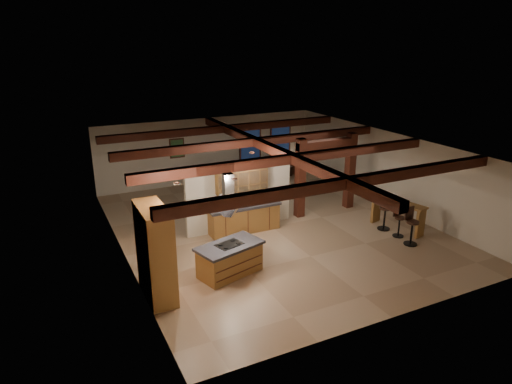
# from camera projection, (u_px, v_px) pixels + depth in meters

# --- Properties ---
(ground) EXTENTS (12.00, 12.00, 0.00)m
(ground) POSITION_uv_depth(u_px,v_px,m) (272.00, 227.00, 15.80)
(ground) COLOR tan
(ground) RESTS_ON ground
(room_walls) EXTENTS (12.00, 12.00, 12.00)m
(room_walls) POSITION_uv_depth(u_px,v_px,m) (272.00, 178.00, 15.23)
(room_walls) COLOR beige
(room_walls) RESTS_ON ground
(ceiling_beams) EXTENTS (10.00, 12.00, 0.28)m
(ceiling_beams) POSITION_uv_depth(u_px,v_px,m) (273.00, 150.00, 14.91)
(ceiling_beams) COLOR #3E150F
(ceiling_beams) RESTS_ON room_walls
(timber_posts) EXTENTS (2.50, 0.30, 2.90)m
(timber_posts) POSITION_uv_depth(u_px,v_px,m) (326.00, 166.00, 16.70)
(timber_posts) COLOR #3E150F
(timber_posts) RESTS_ON ground
(partition_wall) EXTENTS (3.80, 0.18, 2.20)m
(partition_wall) POSITION_uv_depth(u_px,v_px,m) (239.00, 197.00, 15.45)
(partition_wall) COLOR beige
(partition_wall) RESTS_ON ground
(pantry_cabinet) EXTENTS (0.67, 1.60, 2.40)m
(pantry_cabinet) POSITION_uv_depth(u_px,v_px,m) (155.00, 253.00, 11.26)
(pantry_cabinet) COLOR brown
(pantry_cabinet) RESTS_ON ground
(back_counter) EXTENTS (2.50, 0.66, 0.94)m
(back_counter) POSITION_uv_depth(u_px,v_px,m) (244.00, 218.00, 15.32)
(back_counter) COLOR brown
(back_counter) RESTS_ON ground
(upper_display_cabinet) EXTENTS (1.80, 0.36, 0.95)m
(upper_display_cabinet) POSITION_uv_depth(u_px,v_px,m) (241.00, 178.00, 15.05)
(upper_display_cabinet) COLOR brown
(upper_display_cabinet) RESTS_ON partition_wall
(range_hood) EXTENTS (1.10, 1.10, 1.40)m
(range_hood) POSITION_uv_depth(u_px,v_px,m) (229.00, 214.00, 12.13)
(range_hood) COLOR silver
(range_hood) RESTS_ON room_walls
(back_windows) EXTENTS (2.70, 0.07, 1.70)m
(back_windows) POSITION_uv_depth(u_px,v_px,m) (265.00, 143.00, 21.53)
(back_windows) COLOR #3E150F
(back_windows) RESTS_ON room_walls
(framed_art) EXTENTS (0.65, 0.05, 0.85)m
(framed_art) POSITION_uv_depth(u_px,v_px,m) (177.00, 148.00, 19.67)
(framed_art) COLOR #3E150F
(framed_art) RESTS_ON room_walls
(recessed_cans) EXTENTS (3.16, 2.46, 0.03)m
(recessed_cans) POSITION_uv_depth(u_px,v_px,m) (224.00, 170.00, 12.17)
(recessed_cans) COLOR silver
(recessed_cans) RESTS_ON room_walls
(kitchen_island) EXTENTS (2.01, 1.42, 0.90)m
(kitchen_island) POSITION_uv_depth(u_px,v_px,m) (230.00, 259.00, 12.56)
(kitchen_island) COLOR brown
(kitchen_island) RESTS_ON ground
(dining_table) EXTENTS (1.79, 1.08, 0.61)m
(dining_table) POSITION_uv_depth(u_px,v_px,m) (228.00, 192.00, 18.45)
(dining_table) COLOR #3E190F
(dining_table) RESTS_ON ground
(sofa) EXTENTS (2.37, 1.07, 0.67)m
(sofa) POSITION_uv_depth(u_px,v_px,m) (266.00, 169.00, 21.46)
(sofa) COLOR black
(sofa) RESTS_ON ground
(microwave) EXTENTS (0.45, 0.36, 0.22)m
(microwave) POSITION_uv_depth(u_px,v_px,m) (240.00, 203.00, 15.08)
(microwave) COLOR #B7B7BC
(microwave) RESTS_ON back_counter
(bar_counter) EXTENTS (0.93, 1.99, 1.01)m
(bar_counter) POSITION_uv_depth(u_px,v_px,m) (398.00, 210.00, 15.44)
(bar_counter) COLOR brown
(bar_counter) RESTS_ON ground
(side_table) EXTENTS (0.59, 0.59, 0.56)m
(side_table) POSITION_uv_depth(u_px,v_px,m) (292.00, 168.00, 21.95)
(side_table) COLOR #3E150F
(side_table) RESTS_ON ground
(table_lamp) EXTENTS (0.26, 0.26, 0.30)m
(table_lamp) POSITION_uv_depth(u_px,v_px,m) (293.00, 158.00, 21.80)
(table_lamp) COLOR black
(table_lamp) RESTS_ON side_table
(bar_stool_a) EXTENTS (0.42, 0.42, 1.21)m
(bar_stool_a) POSITION_uv_depth(u_px,v_px,m) (411.00, 226.00, 14.33)
(bar_stool_a) COLOR black
(bar_stool_a) RESTS_ON ground
(bar_stool_b) EXTENTS (0.46, 0.47, 1.23)m
(bar_stool_b) POSITION_uv_depth(u_px,v_px,m) (385.00, 212.00, 15.48)
(bar_stool_b) COLOR black
(bar_stool_b) RESTS_ON ground
(bar_stool_c) EXTENTS (0.36, 0.38, 1.04)m
(bar_stool_c) POSITION_uv_depth(u_px,v_px,m) (399.00, 221.00, 14.94)
(bar_stool_c) COLOR black
(bar_stool_c) RESTS_ON ground
(dining_chairs) EXTENTS (2.12, 2.12, 1.34)m
(dining_chairs) POSITION_uv_depth(u_px,v_px,m) (228.00, 183.00, 18.33)
(dining_chairs) COLOR #3E150F
(dining_chairs) RESTS_ON ground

